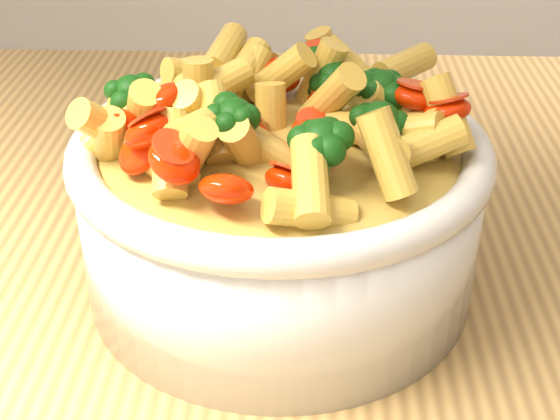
{
  "coord_description": "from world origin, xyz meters",
  "views": [
    {
      "loc": [
        -0.01,
        -0.53,
        1.23
      ],
      "look_at": [
        -0.03,
        -0.07,
        0.96
      ],
      "focal_mm": 50.0,
      "sensor_mm": 36.0,
      "label": 1
    }
  ],
  "objects": [
    {
      "name": "pasta_salad",
      "position": [
        -0.03,
        -0.07,
        1.03
      ],
      "size": [
        0.22,
        0.22,
        0.05
      ],
      "color": "#EAB94A",
      "rests_on": "serving_bowl"
    },
    {
      "name": "table",
      "position": [
        0.0,
        0.0,
        0.8
      ],
      "size": [
        1.2,
        0.8,
        0.9
      ],
      "color": "tan",
      "rests_on": "ground"
    },
    {
      "name": "serving_bowl",
      "position": [
        -0.03,
        -0.07,
        0.96
      ],
      "size": [
        0.28,
        0.28,
        0.12
      ],
      "color": "silver",
      "rests_on": "table"
    }
  ]
}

